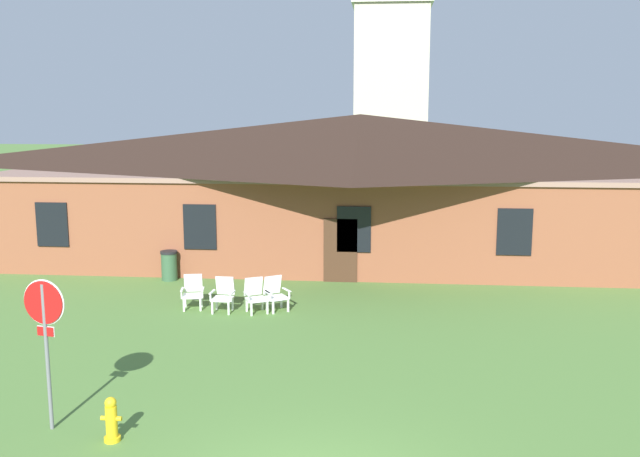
{
  "coord_description": "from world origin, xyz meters",
  "views": [
    {
      "loc": [
        1.0,
        -9.02,
        5.59
      ],
      "look_at": [
        -0.63,
        8.18,
        2.62
      ],
      "focal_mm": 39.09,
      "sensor_mm": 36.0,
      "label": 1
    }
  ],
  "objects_px": {
    "stop_sign": "(45,324)",
    "lawn_chair_by_porch": "(193,291)",
    "lawn_chair_near_door": "(224,294)",
    "lawn_chair_left_end": "(255,294)",
    "fire_hydrant": "(111,420)",
    "lawn_chair_middle": "(275,293)",
    "trash_bin": "(169,265)"
  },
  "relations": [
    {
      "from": "stop_sign",
      "to": "lawn_chair_near_door",
      "type": "bearing_deg",
      "value": 79.71
    },
    {
      "from": "trash_bin",
      "to": "lawn_chair_middle",
      "type": "bearing_deg",
      "value": -37.69
    },
    {
      "from": "stop_sign",
      "to": "lawn_chair_middle",
      "type": "bearing_deg",
      "value": 70.2
    },
    {
      "from": "lawn_chair_by_porch",
      "to": "lawn_chair_near_door",
      "type": "bearing_deg",
      "value": -13.44
    },
    {
      "from": "lawn_chair_middle",
      "to": "trash_bin",
      "type": "relative_size",
      "value": 0.98
    },
    {
      "from": "lawn_chair_near_door",
      "to": "lawn_chair_left_end",
      "type": "height_order",
      "value": "same"
    },
    {
      "from": "lawn_chair_by_porch",
      "to": "lawn_chair_middle",
      "type": "bearing_deg",
      "value": 0.52
    },
    {
      "from": "stop_sign",
      "to": "lawn_chair_left_end",
      "type": "height_order",
      "value": "stop_sign"
    },
    {
      "from": "lawn_chair_near_door",
      "to": "lawn_chair_left_end",
      "type": "xyz_separation_m",
      "value": [
        0.9,
        0.01,
        0.0
      ]
    },
    {
      "from": "lawn_chair_near_door",
      "to": "lawn_chair_left_end",
      "type": "bearing_deg",
      "value": 0.89
    },
    {
      "from": "fire_hydrant",
      "to": "stop_sign",
      "type": "bearing_deg",
      "value": 164.29
    },
    {
      "from": "stop_sign",
      "to": "lawn_chair_by_porch",
      "type": "relative_size",
      "value": 2.84
    },
    {
      "from": "stop_sign",
      "to": "lawn_chair_left_end",
      "type": "bearing_deg",
      "value": 73.23
    },
    {
      "from": "lawn_chair_by_porch",
      "to": "stop_sign",
      "type": "bearing_deg",
      "value": -93.09
    },
    {
      "from": "lawn_chair_left_end",
      "to": "lawn_chair_middle",
      "type": "distance_m",
      "value": 0.57
    },
    {
      "from": "lawn_chair_middle",
      "to": "fire_hydrant",
      "type": "relative_size",
      "value": 1.21
    },
    {
      "from": "lawn_chair_middle",
      "to": "stop_sign",
      "type": "bearing_deg",
      "value": -109.8
    },
    {
      "from": "lawn_chair_middle",
      "to": "fire_hydrant",
      "type": "xyz_separation_m",
      "value": [
        -1.53,
        -8.06,
        -0.12
      ]
    },
    {
      "from": "lawn_chair_by_porch",
      "to": "lawn_chair_near_door",
      "type": "distance_m",
      "value": 0.97
    },
    {
      "from": "lawn_chair_near_door",
      "to": "trash_bin",
      "type": "bearing_deg",
      "value": 127.89
    },
    {
      "from": "fire_hydrant",
      "to": "lawn_chair_near_door",
      "type": "bearing_deg",
      "value": 89.19
    },
    {
      "from": "lawn_chair_by_porch",
      "to": "fire_hydrant",
      "type": "bearing_deg",
      "value": -84.1
    },
    {
      "from": "lawn_chair_middle",
      "to": "trash_bin",
      "type": "bearing_deg",
      "value": 142.31
    },
    {
      "from": "lawn_chair_by_porch",
      "to": "lawn_chair_left_end",
      "type": "height_order",
      "value": "same"
    },
    {
      "from": "lawn_chair_middle",
      "to": "fire_hydrant",
      "type": "height_order",
      "value": "lawn_chair_middle"
    },
    {
      "from": "lawn_chair_near_door",
      "to": "trash_bin",
      "type": "distance_m",
      "value": 4.27
    },
    {
      "from": "lawn_chair_by_porch",
      "to": "lawn_chair_middle",
      "type": "relative_size",
      "value": 1.0
    },
    {
      "from": "stop_sign",
      "to": "fire_hydrant",
      "type": "bearing_deg",
      "value": -15.71
    },
    {
      "from": "stop_sign",
      "to": "lawn_chair_by_porch",
      "type": "bearing_deg",
      "value": 86.91
    },
    {
      "from": "lawn_chair_by_porch",
      "to": "lawn_chair_left_end",
      "type": "bearing_deg",
      "value": -6.54
    },
    {
      "from": "lawn_chair_by_porch",
      "to": "fire_hydrant",
      "type": "xyz_separation_m",
      "value": [
        0.83,
        -8.04,
        -0.12
      ]
    },
    {
      "from": "fire_hydrant",
      "to": "trash_bin",
      "type": "xyz_separation_m",
      "value": [
        -2.51,
        11.18,
        0.12
      ]
    }
  ]
}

